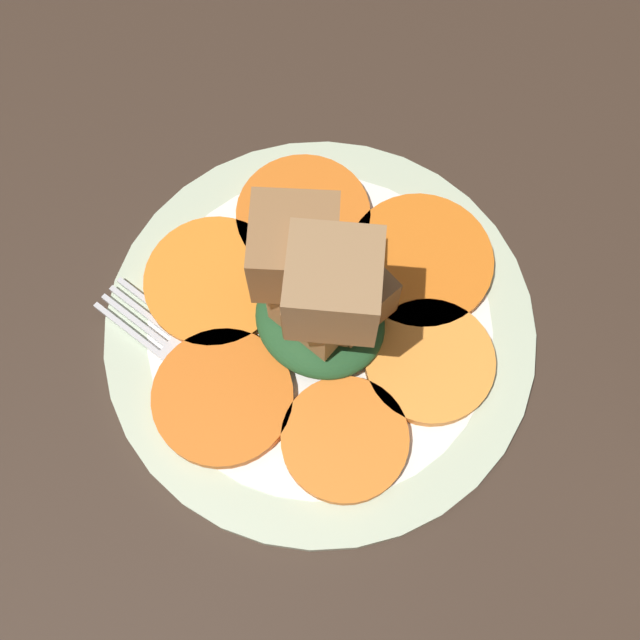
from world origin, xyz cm
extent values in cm
cube|color=#38281E|center=(0.00, 0.00, 1.00)|extent=(120.00, 120.00, 2.00)
cylinder|color=beige|center=(0.00, 0.00, 2.50)|extent=(25.15, 25.15, 1.00)
cylinder|color=white|center=(0.00, 0.00, 2.55)|extent=(20.12, 20.12, 1.00)
cylinder|color=orange|center=(5.08, -4.65, 3.51)|extent=(7.02, 7.02, 0.82)
cylinder|color=orange|center=(6.36, 1.81, 3.51)|extent=(7.37, 7.37, 0.82)
cylinder|color=orange|center=(2.45, 6.71, 3.51)|extent=(8.66, 8.66, 0.82)
cylinder|color=orange|center=(-4.94, 5.05, 3.51)|extent=(8.14, 8.14, 0.82)
cylinder|color=orange|center=(-6.58, -1.55, 3.51)|extent=(8.21, 8.21, 0.82)
cylinder|color=orange|center=(-1.80, -6.73, 3.51)|extent=(7.91, 7.91, 0.82)
ellipsoid|color=#235128|center=(0.00, 0.00, 4.19)|extent=(7.63, 6.87, 2.18)
cube|color=brown|center=(0.06, -0.27, 7.07)|extent=(4.85, 4.85, 3.59)
cube|color=#9E754C|center=(0.05, 0.09, 7.32)|extent=(4.33, 4.33, 4.07)
cube|color=brown|center=(1.29, 1.35, 7.01)|extent=(4.12, 4.12, 3.45)
cube|color=#9E754C|center=(1.19, -0.54, 11.93)|extent=(6.08, 6.08, 4.43)
cube|color=olive|center=(-1.53, 0.35, 11.61)|extent=(5.84, 5.84, 4.22)
cube|color=silver|center=(1.34, -6.09, 3.30)|extent=(12.48, 1.46, 0.40)
cube|color=silver|center=(-5.63, -5.88, 3.30)|extent=(1.58, 2.35, 0.40)
cube|color=silver|center=(-8.87, -6.79, 3.30)|extent=(4.91, 0.45, 0.40)
cube|color=silver|center=(-8.85, -6.12, 3.30)|extent=(4.91, 0.45, 0.40)
cube|color=silver|center=(-8.83, -5.46, 3.30)|extent=(4.91, 0.45, 0.40)
cube|color=silver|center=(-8.81, -4.79, 3.30)|extent=(4.91, 0.45, 0.40)
camera|label=1|loc=(9.42, -12.90, 46.81)|focal=45.00mm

